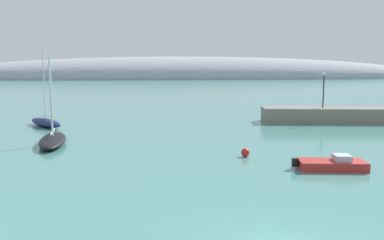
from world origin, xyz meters
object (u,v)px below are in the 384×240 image
Objects in this scene: sailboat_black_mid_mooring at (53,140)px; harbor_lamp_post at (324,86)px; motorboat_red_foreground at (332,164)px; sailboat_navy_near_shore at (46,122)px; mooring_buoy_red at (245,152)px.

sailboat_black_mid_mooring is 1.91× the size of harbor_lamp_post.
sailboat_black_mid_mooring reaches higher than motorboat_red_foreground.
motorboat_red_foreground is at bearing -170.01° from sailboat_navy_near_shore.
harbor_lamp_post reaches higher than motorboat_red_foreground.
harbor_lamp_post is (10.04, 23.31, 4.21)m from motorboat_red_foreground.
sailboat_navy_near_shore is 12.18m from sailboat_black_mid_mooring.
mooring_buoy_red is (15.79, -7.12, -0.12)m from sailboat_black_mid_mooring.
sailboat_black_mid_mooring is at bearing 155.73° from mooring_buoy_red.
motorboat_red_foreground is at bearing -44.18° from mooring_buoy_red.
harbor_lamp_post is at bearing 104.44° from sailboat_black_mid_mooring.
sailboat_navy_near_shore is at bearing 179.63° from harbor_lamp_post.
harbor_lamp_post reaches higher than mooring_buoy_red.
sailboat_navy_near_shore is 26.76m from mooring_buoy_red.
sailboat_black_mid_mooring is (3.17, -11.76, -0.09)m from sailboat_navy_near_shore.
sailboat_navy_near_shore is 34.02m from harbor_lamp_post.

